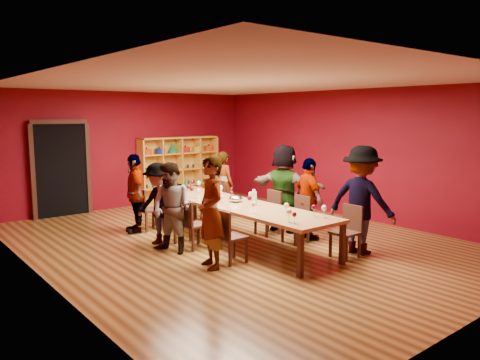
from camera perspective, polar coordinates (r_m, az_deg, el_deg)
name	(u,v)px	position (r m, az deg, el deg)	size (l,w,h in m)	color
room_shell	(236,164)	(8.77, -0.55, 1.98)	(7.10, 9.10, 3.04)	#573717
tasting_table	(236,206)	(8.89, -0.55, -3.16)	(1.10, 4.50, 0.75)	#A37344
doorway	(61,169)	(11.91, -21.02, 1.22)	(1.40, 0.17, 2.30)	black
shelving_unit	(179,166)	(13.15, -7.49, 1.68)	(2.40, 0.40, 1.80)	gold
chair_person_left_1	(228,234)	(7.66, -1.46, -6.56)	(0.42, 0.42, 0.89)	black
person_left_1	(211,212)	(7.38, -3.56, -3.96)	(0.65, 0.48, 1.79)	#131834
chair_person_left_2	(192,222)	(8.52, -5.91, -5.10)	(0.42, 0.42, 0.89)	black
person_left_2	(172,208)	(8.25, -8.33, -3.41)	(0.78, 0.43, 1.60)	beige
chair_person_left_3	(174,216)	(9.03, -8.03, -4.39)	(0.42, 0.42, 0.89)	black
person_left_3	(159,204)	(8.82, -9.83, -2.90)	(1.00, 0.41, 1.54)	#535258
chair_person_left_4	(146,207)	(10.00, -11.38, -3.25)	(0.42, 0.42, 0.89)	black
person_left_4	(135,193)	(9.83, -12.68, -1.60)	(0.95, 0.43, 1.63)	#525257
chair_person_right_0	(348,228)	(8.23, 13.06, -5.75)	(0.42, 0.42, 0.89)	black
person_right_0	(362,200)	(8.40, 14.60, -2.38)	(1.22, 0.50, 1.89)	#131935
chair_person_right_1	(298,217)	(8.97, 7.14, -4.45)	(0.42, 0.42, 0.89)	black
person_right_1	(309,199)	(9.11, 8.36, -2.34)	(0.94, 0.43, 1.60)	silver
chair_person_right_2	(270,210)	(9.52, 3.72, -3.67)	(0.42, 0.42, 0.89)	black
person_right_2	(284,188)	(9.71, 5.43, -0.98)	(1.69, 0.49, 1.82)	#525258
chair_person_right_4	(216,197)	(10.96, -2.99, -2.11)	(0.42, 0.42, 0.89)	black
person_right_4	(224,184)	(11.06, -1.98, -0.53)	(0.57, 0.42, 1.56)	pink
wine_glass_0	(188,188)	(9.86, -6.30, -0.92)	(0.08, 0.08, 0.21)	silver
wine_glass_1	(324,208)	(7.74, 10.21, -3.44)	(0.09, 0.09, 0.21)	silver
wine_glass_2	(289,212)	(7.36, 6.03, -3.93)	(0.09, 0.09, 0.22)	silver
wine_glass_3	(192,182)	(10.60, -5.87, -0.29)	(0.08, 0.08, 0.20)	silver
wine_glass_4	(249,199)	(8.50, 1.17, -2.28)	(0.09, 0.09, 0.21)	silver
wine_glass_5	(222,198)	(8.74, -2.19, -2.15)	(0.07, 0.07, 0.18)	silver
wine_glass_6	(314,208)	(7.79, 8.99, -3.38)	(0.08, 0.08, 0.20)	silver
wine_glass_7	(250,194)	(9.08, 1.26, -1.77)	(0.07, 0.07, 0.18)	silver
wine_glass_8	(198,191)	(9.38, -5.10, -1.40)	(0.08, 0.08, 0.20)	silver
wine_glass_9	(254,205)	(7.94, 1.69, -3.04)	(0.08, 0.08, 0.21)	silver
wine_glass_10	(173,186)	(10.18, -8.12, -0.68)	(0.08, 0.08, 0.20)	silver
wine_glass_11	(219,187)	(9.90, -2.60, -0.90)	(0.08, 0.08, 0.19)	silver
wine_glass_12	(221,188)	(9.67, -2.36, -0.99)	(0.09, 0.09, 0.22)	silver
wine_glass_13	(286,206)	(7.86, 5.68, -3.19)	(0.08, 0.08, 0.21)	silver
wine_glass_14	(199,183)	(10.36, -5.04, -0.41)	(0.09, 0.09, 0.22)	silver
wine_glass_15	(173,187)	(10.07, -8.19, -0.82)	(0.08, 0.08, 0.19)	silver
wine_glass_16	(294,215)	(7.29, 6.64, -4.27)	(0.07, 0.07, 0.18)	silver
wine_glass_17	(232,193)	(9.17, -1.04, -1.62)	(0.08, 0.08, 0.19)	silver
wine_glass_18	(192,189)	(9.54, -5.90, -1.14)	(0.09, 0.09, 0.22)	silver
spittoon_bowl	(236,199)	(9.00, -0.52, -2.29)	(0.27, 0.27, 0.15)	#B1B4B9
carafe_a	(220,197)	(8.91, -2.41, -2.09)	(0.10, 0.10, 0.25)	silver
carafe_b	(254,198)	(8.71, 1.70, -2.19)	(0.14, 0.14, 0.29)	silver
wine_bottle	(186,185)	(10.36, -6.61, -0.66)	(0.09, 0.09, 0.31)	#163C19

